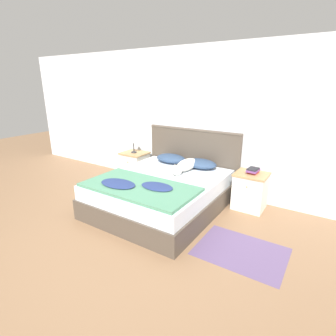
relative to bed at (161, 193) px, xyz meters
The scene contains 13 objects.
ground_plane 1.06m from the bed, 89.54° to the right, with size 16.00×16.00×0.00m, color #896647.
wall_back 1.50m from the bed, 89.57° to the left, with size 9.00×0.06×2.55m.
bed is the anchor object (origin of this frame).
headboard 1.08m from the bed, 90.00° to the left, with size 1.82×0.06×1.15m.
nightstand_left 1.42m from the bed, 146.71° to the left, with size 0.49×0.46×0.59m.
nightstand_right 1.42m from the bed, 33.29° to the left, with size 0.49×0.46×0.59m.
pillow_left 0.89m from the bed, 111.60° to the left, with size 0.57×0.38×0.15m.
pillow_right 0.89m from the bed, 68.40° to the left, with size 0.57×0.38×0.15m.
quilt 0.61m from the bed, 91.34° to the right, with size 1.61×0.85×0.07m.
dog 0.63m from the bed, 72.72° to the left, with size 0.24×0.81×0.19m.
book_stack 1.48m from the bed, 33.86° to the left, with size 0.17×0.24×0.08m.
table_lamp 1.53m from the bed, 147.34° to the left, with size 0.17×0.17×0.37m.
rug 1.54m from the bed, 16.46° to the right, with size 1.03×0.78×0.00m.
Camera 1 is at (2.18, -2.13, 1.93)m, focal length 28.00 mm.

